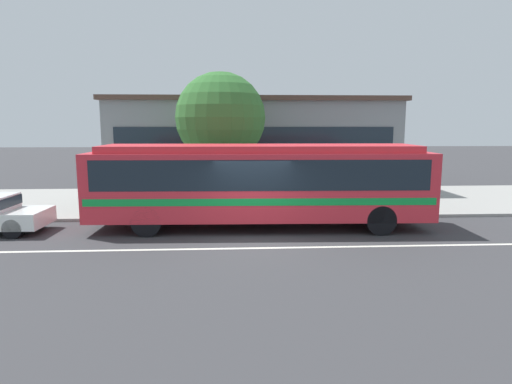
% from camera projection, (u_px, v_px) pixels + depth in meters
% --- Properties ---
extents(ground_plane, '(120.00, 120.00, 0.00)m').
position_uv_depth(ground_plane, '(253.00, 241.00, 13.83)').
color(ground_plane, '#38383B').
extents(sidewalk_slab, '(60.00, 8.00, 0.12)m').
position_uv_depth(sidewalk_slab, '(246.00, 201.00, 20.88)').
color(sidewalk_slab, '#989692').
rests_on(sidewalk_slab, ground_plane).
extents(lane_stripe_center, '(56.00, 0.16, 0.01)m').
position_uv_depth(lane_stripe_center, '(254.00, 248.00, 13.04)').
color(lane_stripe_center, silver).
rests_on(lane_stripe_center, ground_plane).
extents(transit_bus, '(11.84, 2.92, 2.95)m').
position_uv_depth(transit_bus, '(260.00, 180.00, 15.37)').
color(transit_bus, red).
rests_on(transit_bus, ground_plane).
extents(pedestrian_waiting_near_sign, '(0.34, 0.34, 1.62)m').
position_uv_depth(pedestrian_waiting_near_sign, '(371.00, 184.00, 19.09)').
color(pedestrian_waiting_near_sign, '#2F3939').
rests_on(pedestrian_waiting_near_sign, sidewalk_slab).
extents(bus_stop_sign, '(0.08, 0.44, 2.56)m').
position_uv_depth(bus_stop_sign, '(333.00, 173.00, 17.26)').
color(bus_stop_sign, gray).
rests_on(bus_stop_sign, sidewalk_slab).
extents(street_tree_near_stop, '(3.93, 3.93, 5.79)m').
position_uv_depth(street_tree_near_stop, '(220.00, 118.00, 19.01)').
color(street_tree_near_stop, brown).
rests_on(street_tree_near_stop, sidewalk_slab).
extents(station_building, '(15.55, 8.68, 5.08)m').
position_uv_depth(station_building, '(252.00, 143.00, 25.92)').
color(station_building, gray).
rests_on(station_building, ground_plane).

